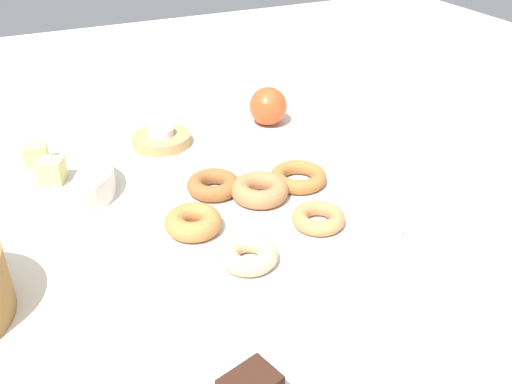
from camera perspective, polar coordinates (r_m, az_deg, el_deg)
ground_plane at (r=0.88m, az=1.77°, el=-2.05°), size 2.40×2.40×0.00m
donut_plate at (r=0.88m, az=1.78°, el=-1.66°), size 0.39×0.39×0.01m
donut_0 at (r=0.83m, az=6.24°, el=-2.60°), size 0.10×0.10×0.02m
donut_1 at (r=0.81m, az=-6.26°, el=-2.99°), size 0.10×0.10×0.03m
donut_2 at (r=0.93m, az=4.24°, el=1.51°), size 0.10×0.10×0.02m
donut_3 at (r=0.90m, az=-4.27°, el=0.72°), size 0.11×0.11×0.03m
donut_4 at (r=0.75m, az=-0.75°, el=-6.27°), size 0.09×0.09×0.03m
donut_5 at (r=0.88m, az=0.37°, el=0.21°), size 0.13×0.13×0.03m
candle_holder at (r=1.10m, az=-9.41°, el=5.18°), size 0.11×0.11×0.02m
tealight at (r=1.09m, az=-9.49°, el=6.02°), size 0.05×0.05×0.01m
fruit_bowl at (r=0.97m, az=-19.57°, el=0.77°), size 0.19×0.19×0.04m
melon_chunk_left at (r=0.92m, az=-19.71°, el=1.98°), size 0.05×0.05×0.04m
melon_chunk_right at (r=0.98m, az=-21.07°, el=3.52°), size 0.04×0.04×0.04m
apple at (r=1.16m, az=1.22°, el=8.54°), size 0.08×0.08×0.08m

